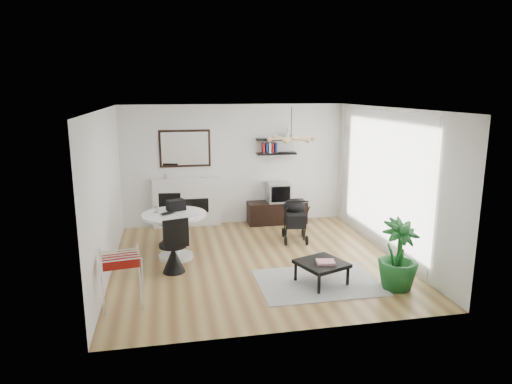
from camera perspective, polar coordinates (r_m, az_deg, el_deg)
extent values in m
plane|color=brown|center=(8.30, 0.01, -8.59)|extent=(5.00, 5.00, 0.00)
plane|color=white|center=(7.74, 0.01, 10.39)|extent=(5.00, 5.00, 0.00)
plane|color=white|center=(10.33, -2.69, 3.41)|extent=(5.00, 0.00, 5.00)
plane|color=white|center=(7.83, -18.25, -0.20)|extent=(0.00, 5.00, 5.00)
plane|color=white|center=(8.73, 16.32, 1.21)|extent=(0.00, 5.00, 5.00)
cube|color=white|center=(8.86, 15.16, 1.44)|extent=(0.04, 3.60, 2.60)
cube|color=white|center=(10.31, -8.63, -1.28)|extent=(1.50, 0.15, 1.10)
cube|color=black|center=(10.27, -8.61, -1.73)|extent=(0.95, 0.06, 0.32)
cube|color=black|center=(10.16, -8.88, 5.40)|extent=(1.12, 0.03, 0.82)
cube|color=white|center=(10.14, -8.87, 5.38)|extent=(1.02, 0.01, 0.72)
cube|color=black|center=(10.34, 2.56, 4.83)|extent=(0.90, 0.25, 0.04)
cube|color=black|center=(10.31, 2.57, 6.59)|extent=(0.90, 0.25, 0.04)
cube|color=black|center=(10.50, 2.63, -2.56)|extent=(1.34, 0.47, 0.50)
cube|color=#B8B7BA|center=(10.40, 2.82, -0.03)|extent=(0.51, 0.44, 0.44)
cube|color=black|center=(10.19, 3.12, -0.29)|extent=(0.43, 0.01, 0.36)
cylinder|color=white|center=(8.55, -9.97, -7.89)|extent=(0.62, 0.62, 0.07)
cylinder|color=white|center=(8.42, -10.08, -5.35)|extent=(0.15, 0.15, 0.73)
cylinder|color=white|center=(8.31, -10.18, -2.81)|extent=(1.15, 1.15, 0.04)
imported|color=black|center=(8.26, -10.78, -2.68)|extent=(0.36, 0.35, 0.02)
cube|color=black|center=(8.50, -9.98, -1.62)|extent=(0.37, 0.30, 0.20)
cube|color=white|center=(8.14, -8.54, -2.87)|extent=(0.39, 0.35, 0.01)
cylinder|color=white|center=(8.42, -12.40, -2.17)|extent=(0.06, 0.06, 0.11)
cylinder|color=black|center=(9.12, -10.79, -3.61)|extent=(0.48, 0.48, 0.05)
cone|color=black|center=(9.19, -10.72, -5.16)|extent=(0.39, 0.39, 0.46)
cube|color=black|center=(9.26, -10.71, -1.62)|extent=(0.44, 0.10, 0.49)
cylinder|color=black|center=(7.78, -10.34, -6.54)|extent=(0.47, 0.47, 0.05)
cone|color=black|center=(7.86, -10.27, -8.29)|extent=(0.38, 0.38, 0.44)
cube|color=black|center=(7.50, -9.98, -5.12)|extent=(0.42, 0.15, 0.48)
cube|color=maroon|center=(6.56, -16.58, -8.17)|extent=(0.51, 0.34, 0.13)
cube|color=black|center=(9.26, 4.89, -3.36)|extent=(0.47, 0.63, 0.27)
ellipsoid|color=black|center=(9.37, 4.79, -1.83)|extent=(0.46, 0.46, 0.32)
cylinder|color=black|center=(8.80, 5.24, -1.20)|extent=(0.42, 0.09, 0.03)
torus|color=black|center=(9.60, 3.41, -5.07)|extent=(0.08, 0.21, 0.20)
torus|color=black|center=(9.65, 5.90, -5.03)|extent=(0.08, 0.21, 0.20)
torus|color=black|center=(9.10, 3.74, -6.10)|extent=(0.08, 0.21, 0.20)
torus|color=black|center=(9.15, 6.37, -6.04)|extent=(0.08, 0.21, 0.20)
cube|color=#9B9B9B|center=(7.48, 7.73, -11.10)|extent=(1.91, 1.38, 0.01)
cube|color=black|center=(7.34, 8.21, -8.85)|extent=(0.87, 0.87, 0.06)
cube|color=black|center=(7.03, 7.87, -11.38)|extent=(0.04, 0.04, 0.29)
cube|color=black|center=(7.39, 11.39, -10.28)|extent=(0.04, 0.04, 0.29)
cube|color=black|center=(7.44, 4.97, -9.90)|extent=(0.04, 0.04, 0.29)
cube|color=black|center=(7.78, 8.42, -8.95)|extent=(0.04, 0.04, 0.29)
cube|color=#D5354C|center=(7.27, 8.69, -8.66)|extent=(0.31, 0.26, 0.04)
imported|color=#195920|center=(7.35, 17.34, -7.51)|extent=(0.73, 0.73, 1.09)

